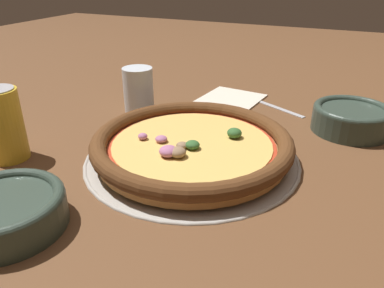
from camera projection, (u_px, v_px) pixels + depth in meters
name	position (u px, v px, depth m)	size (l,w,h in m)	color
ground_plane	(192.00, 158.00, 0.64)	(3.00, 3.00, 0.00)	brown
pizza_tray	(192.00, 157.00, 0.64)	(0.37, 0.37, 0.01)	#B7B2A8
pizza	(192.00, 144.00, 0.63)	(0.34, 0.34, 0.04)	#BC7F42
bowl_near	(5.00, 210.00, 0.47)	(0.15, 0.15, 0.05)	#334238
bowl_far	(351.00, 118.00, 0.74)	(0.15, 0.15, 0.05)	#334238
drinking_cup	(138.00, 90.00, 0.83)	(0.07, 0.07, 0.10)	silver
napkin	(231.00, 98.00, 0.91)	(0.16, 0.15, 0.01)	beige
fork	(266.00, 103.00, 0.89)	(0.11, 0.18, 0.00)	#B7B7BC
beverage_can	(3.00, 125.00, 0.62)	(0.07, 0.07, 0.12)	gold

